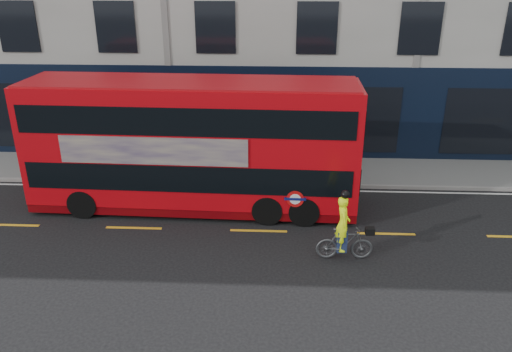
{
  "coord_description": "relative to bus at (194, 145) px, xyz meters",
  "views": [
    {
      "loc": [
        4.58,
        -12.36,
        7.71
      ],
      "look_at": [
        3.87,
        2.58,
        1.43
      ],
      "focal_mm": 35.0,
      "sensor_mm": 36.0,
      "label": 1
    }
  ],
  "objects": [
    {
      "name": "bus",
      "position": [
        0.0,
        0.0,
        0.0
      ],
      "size": [
        10.98,
        2.81,
        4.39
      ],
      "rotation": [
        0.0,
        0.0,
        -0.03
      ],
      "color": "red",
      "rests_on": "ground"
    },
    {
      "name": "kerb",
      "position": [
        -1.77,
        1.81,
        -2.19
      ],
      "size": [
        60.0,
        0.12,
        0.13
      ],
      "primitive_type": "cube",
      "color": "gray",
      "rests_on": "ground"
    },
    {
      "name": "pavement",
      "position": [
        -1.77,
        3.31,
        -2.19
      ],
      "size": [
        60.0,
        3.0,
        0.12
      ],
      "primitive_type": "cube",
      "color": "slate",
      "rests_on": "ground"
    },
    {
      "name": "lane_dashes",
      "position": [
        -1.77,
        -1.69,
        -2.25
      ],
      "size": [
        58.0,
        0.12,
        0.01
      ],
      "primitive_type": null,
      "color": "gold",
      "rests_on": "ground"
    },
    {
      "name": "road_edge_line",
      "position": [
        -1.77,
        1.51,
        -2.25
      ],
      "size": [
        58.0,
        0.1,
        0.01
      ],
      "primitive_type": "cube",
      "color": "silver",
      "rests_on": "ground"
    },
    {
      "name": "cyclist",
      "position": [
        4.71,
        -3.18,
        -1.54
      ],
      "size": [
        1.63,
        0.6,
        2.13
      ],
      "rotation": [
        0.0,
        0.0,
        0.03
      ],
      "color": "#4C4F52",
      "rests_on": "ground"
    },
    {
      "name": "ground",
      "position": [
        -1.77,
        -3.19,
        -2.25
      ],
      "size": [
        120.0,
        120.0,
        0.0
      ],
      "primitive_type": "plane",
      "color": "black",
      "rests_on": "ground"
    }
  ]
}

